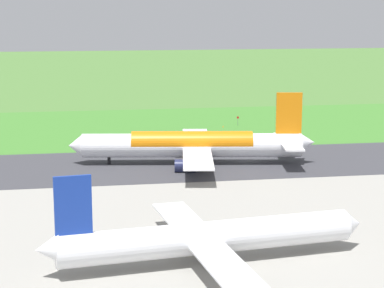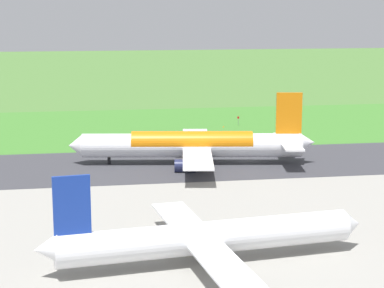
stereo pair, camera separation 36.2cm
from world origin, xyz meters
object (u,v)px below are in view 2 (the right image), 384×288
(no_stopping_sign, at_px, (238,120))
(traffic_cone_orange, at_px, (223,127))
(airliner_main, at_px, (194,145))
(airliner_parked_mid, at_px, (205,237))

(no_stopping_sign, xyz_separation_m, traffic_cone_orange, (4.89, 2.42, -1.31))
(airliner_main, relative_size, traffic_cone_orange, 98.27)
(airliner_parked_mid, relative_size, no_stopping_sign, 17.11)
(airliner_main, distance_m, no_stopping_sign, 51.97)
(airliner_parked_mid, distance_m, no_stopping_sign, 111.12)
(airliner_main, xyz_separation_m, traffic_cone_orange, (-16.06, -45.06, -4.08))
(airliner_parked_mid, xyz_separation_m, no_stopping_sign, (-29.21, -107.19, -2.07))
(airliner_parked_mid, height_order, traffic_cone_orange, airliner_parked_mid)
(no_stopping_sign, height_order, traffic_cone_orange, no_stopping_sign)
(traffic_cone_orange, bearing_deg, airliner_parked_mid, 76.93)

